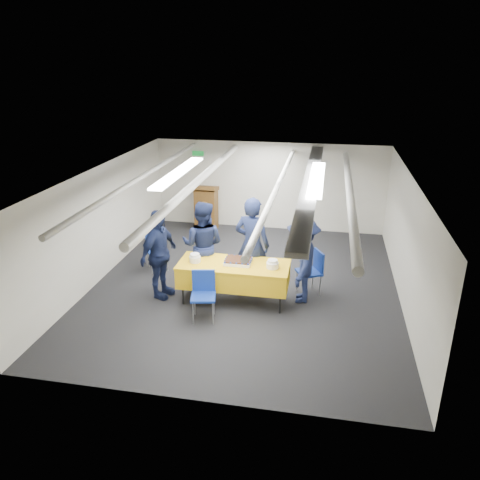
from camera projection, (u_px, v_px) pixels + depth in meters
The scene contains 14 objects.
ground at pixel (245, 285), 9.49m from camera, with size 7.00×7.00×0.00m, color black.
room_shell at pixel (254, 193), 9.18m from camera, with size 6.00×7.00×2.30m.
serving_table at pixel (234, 274), 8.67m from camera, with size 2.05×0.83×0.77m.
sheet_cake at pixel (238, 261), 8.60m from camera, with size 0.50×0.39×0.09m.
plate_stack_left at pixel (195, 258), 8.64m from camera, with size 0.21×0.21×0.16m.
plate_stack_right at pixel (273, 264), 8.39m from camera, with size 0.22×0.22×0.16m.
podium at pixel (206, 207), 12.33m from camera, with size 0.62×0.53×1.25m.
chair_near at pixel (203, 290), 8.13m from camera, with size 0.49×0.49×0.87m.
chair_right at pixel (313, 268), 8.99m from camera, with size 0.57×0.57×0.87m.
chair_left at pixel (156, 245), 10.08m from camera, with size 0.58×0.58×0.87m.
sailor_a at pixel (252, 245), 8.97m from camera, with size 0.69×0.46×1.90m, color #0E1532.
sailor_b at pixel (203, 245), 9.15m from camera, with size 0.86×0.67×1.76m, color #0E1532.
sailor_c at pixel (159, 255), 8.75m from camera, with size 1.01×0.42×1.73m, color #0E1532.
sailor_d at pixel (302, 260), 8.61m from camera, with size 1.07×0.61×1.65m, color #0E1532.
Camera 1 is at (1.48, -8.37, 4.31)m, focal length 35.00 mm.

